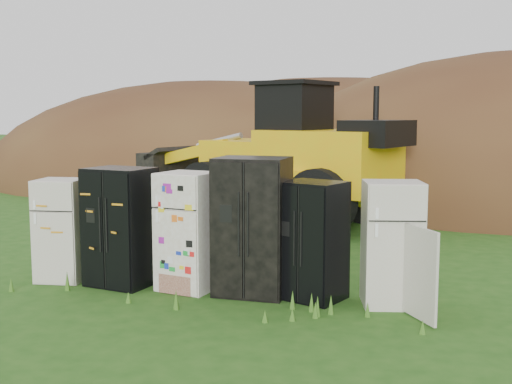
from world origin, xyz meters
TOP-DOWN VIEW (x-y plane):
  - ground at (0.00, 0.00)m, footprint 120.00×120.00m
  - fridge_leftmost at (-2.53, 0.02)m, footprint 0.77×0.74m
  - fridge_black_side at (-1.53, -0.01)m, footprint 1.05×0.90m
  - fridge_sticker at (-0.46, 0.02)m, footprint 0.90×0.85m
  - fridge_dark_mid at (0.50, 0.03)m, footprint 1.02×0.84m
  - fridge_black_right at (1.37, -0.02)m, footprint 1.02×0.94m
  - fridge_open_door at (2.45, -0.02)m, footprint 0.89×0.84m
  - wheel_loader at (-0.86, 6.40)m, footprint 7.36×5.16m
  - dirt_mound_left at (-5.03, 14.53)m, footprint 17.83×13.37m
  - dirt_mound_back at (-1.05, 17.61)m, footprint 20.07×13.38m

SIDE VIEW (x-z plane):
  - ground at x=0.00m, z-range 0.00..0.00m
  - dirt_mound_left at x=-5.03m, z-range -3.80..3.80m
  - dirt_mound_back at x=-1.05m, z-range -4.03..4.03m
  - fridge_leftmost at x=-2.53m, z-range 0.00..1.57m
  - fridge_black_right at x=1.37m, z-range 0.00..1.64m
  - fridge_open_door at x=2.45m, z-range 0.00..1.67m
  - fridge_sticker at x=-0.46m, z-range 0.00..1.72m
  - fridge_black_side at x=-1.53m, z-range 0.00..1.77m
  - fridge_dark_mid at x=0.50m, z-range 0.00..1.95m
  - wheel_loader at x=-0.86m, z-range 0.00..3.30m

